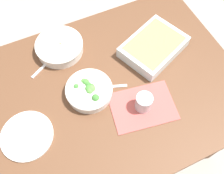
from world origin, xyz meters
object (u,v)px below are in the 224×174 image
object	(u,v)px
baking_dish	(154,46)
fork_on_table	(105,87)
stew_bowl	(59,47)
side_plate	(27,136)
drink_cup	(144,103)
broccoli_bowl	(89,90)
spoon_by_stew	(49,61)

from	to	relation	value
baking_dish	fork_on_table	distance (m)	0.32
stew_bowl	side_plate	distance (m)	0.45
stew_bowl	side_plate	size ratio (longest dim) A/B	1.06
drink_cup	fork_on_table	xyz separation A→B (m)	(0.11, -0.16, -0.04)
broccoli_bowl	fork_on_table	bearing A→B (deg)	179.28
broccoli_bowl	drink_cup	bearing A→B (deg)	139.99
side_plate	broccoli_bowl	bearing A→B (deg)	-166.37
drink_cup	spoon_by_stew	bearing A→B (deg)	-52.91
broccoli_bowl	fork_on_table	world-z (taller)	broccoli_bowl
drink_cup	side_plate	bearing A→B (deg)	-9.36
baking_dish	spoon_by_stew	world-z (taller)	baking_dish
stew_bowl	spoon_by_stew	bearing A→B (deg)	28.77
stew_bowl	broccoli_bowl	bearing A→B (deg)	97.93
stew_bowl	baking_dish	world-z (taller)	baking_dish
stew_bowl	broccoli_bowl	world-z (taller)	broccoli_bowl
baking_dish	spoon_by_stew	xyz separation A→B (m)	(0.49, -0.15, -0.03)
baking_dish	broccoli_bowl	bearing A→B (deg)	13.65
stew_bowl	spoon_by_stew	distance (m)	0.09
stew_bowl	drink_cup	world-z (taller)	drink_cup
drink_cup	side_plate	xyz separation A→B (m)	(0.50, -0.08, -0.03)
side_plate	stew_bowl	bearing A→B (deg)	-127.11
stew_bowl	fork_on_table	xyz separation A→B (m)	(-0.12, 0.29, -0.03)
baking_dish	side_plate	bearing A→B (deg)	13.64
drink_cup	side_plate	size ratio (longest dim) A/B	0.39
baking_dish	stew_bowl	bearing A→B (deg)	-24.77
side_plate	fork_on_table	world-z (taller)	side_plate
stew_bowl	baking_dish	bearing A→B (deg)	155.23
broccoli_bowl	baking_dish	bearing A→B (deg)	-166.35
baking_dish	side_plate	xyz separation A→B (m)	(0.69, 0.17, -0.03)
baking_dish	fork_on_table	world-z (taller)	baking_dish
stew_bowl	fork_on_table	distance (m)	0.31
spoon_by_stew	fork_on_table	size ratio (longest dim) A/B	0.94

